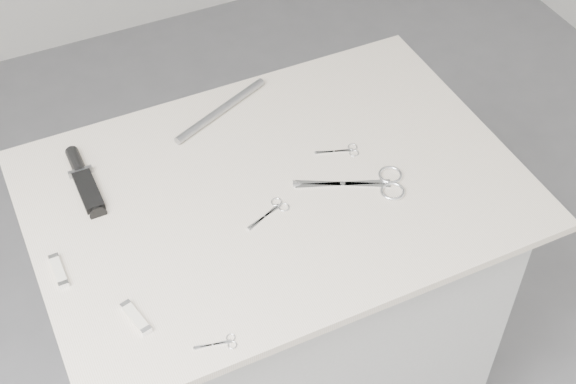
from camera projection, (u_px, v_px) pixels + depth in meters
name	position (u px, v px, depth m)	size (l,w,h in m)	color
plinth	(278.00, 318.00, 1.99)	(0.90, 0.60, 0.90)	#B9B9B7
display_board	(276.00, 190.00, 1.65)	(1.00, 0.70, 0.02)	beige
large_shears	(374.00, 183.00, 1.65)	(0.22, 0.14, 0.01)	white
embroidery_scissors_a	(273.00, 211.00, 1.60)	(0.10, 0.06, 0.00)	white
embroidery_scissors_b	(344.00, 151.00, 1.72)	(0.09, 0.05, 0.00)	white
tiny_scissors	(221.00, 343.00, 1.39)	(0.08, 0.04, 0.00)	white
sheathed_knife	(83.00, 177.00, 1.66)	(0.04, 0.19, 0.02)	black
pocket_knife_a	(59.00, 271.00, 1.49)	(0.02, 0.08, 0.01)	silver
pocket_knife_b	(136.00, 318.00, 1.42)	(0.04, 0.08, 0.01)	silver
metal_rail	(221.00, 110.00, 1.80)	(0.02, 0.02, 0.27)	gray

